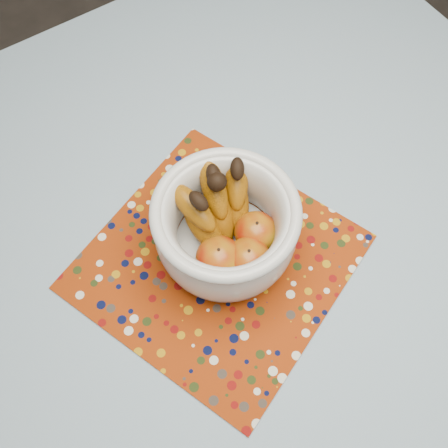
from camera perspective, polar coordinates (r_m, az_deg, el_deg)
name	(u,v)px	position (r m, az deg, el deg)	size (l,w,h in m)	color
table	(256,241)	(1.04, 3.48, -1.88)	(1.20, 1.20, 0.75)	brown
tablecloth	(258,223)	(0.97, 3.74, 0.14)	(1.32, 1.32, 0.01)	#6187A1
placemat	(217,262)	(0.93, -0.79, -4.11)	(0.42, 0.42, 0.00)	maroon
fruit_bowl	(225,222)	(0.87, 0.14, 0.26)	(0.25, 0.25, 0.17)	silver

